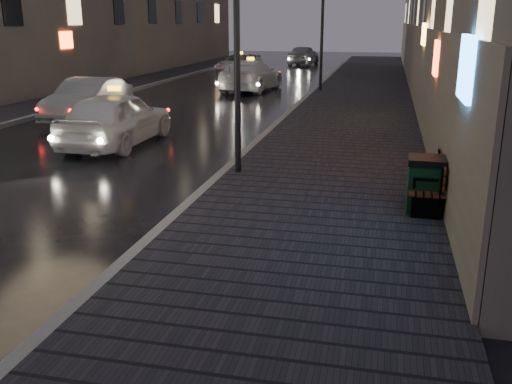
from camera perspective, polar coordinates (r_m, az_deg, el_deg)
sidewalk at (r=27.35m, az=10.51°, el=9.48°), size 4.60×58.00×0.15m
curb at (r=27.55m, az=5.45°, el=9.73°), size 0.20×58.00×0.15m
sidewalk_far at (r=30.58m, az=-14.16°, el=10.01°), size 2.40×58.00×0.15m
curb_far at (r=30.02m, az=-11.91°, el=10.03°), size 0.20×58.00×0.15m
lamp_near at (r=12.53m, az=-1.95°, el=17.02°), size 0.36×0.36×5.28m
lamp_far at (r=28.30m, az=6.66°, el=16.81°), size 0.36×0.36×5.28m
bench at (r=10.91m, az=17.08°, el=1.04°), size 0.69×1.85×0.93m
trash_bin at (r=10.58m, az=16.55°, el=0.79°), size 0.66×0.66×0.99m
taxi_near at (r=16.73m, az=-13.79°, el=7.17°), size 1.84×4.56×1.55m
car_left_mid at (r=21.33m, az=-16.43°, el=8.86°), size 1.71×4.51×1.47m
taxi_mid at (r=29.30m, az=-0.54°, el=11.58°), size 2.63×5.43×1.52m
taxi_far at (r=38.44m, az=-1.60°, el=12.68°), size 2.47×4.88×1.32m
car_far at (r=46.40m, az=4.76°, el=13.47°), size 2.21×4.65×1.54m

